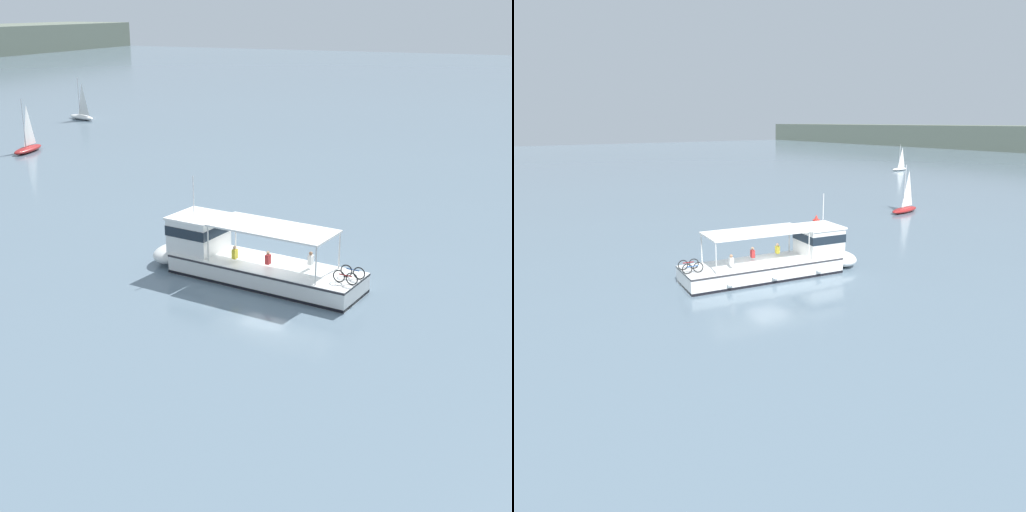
% 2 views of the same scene
% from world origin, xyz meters
% --- Properties ---
extents(ground_plane, '(400.00, 400.00, 0.00)m').
position_xyz_m(ground_plane, '(0.00, 0.00, 0.00)').
color(ground_plane, slate).
extents(ferry_main, '(4.81, 13.03, 5.32)m').
position_xyz_m(ferry_main, '(-0.26, 1.47, 1.02)').
color(ferry_main, white).
rests_on(ferry_main, ground).
extents(sailboat_near_starboard, '(4.98, 2.29, 5.40)m').
position_xyz_m(sailboat_near_starboard, '(22.84, 36.24, 0.54)').
color(sailboat_near_starboard, maroon).
rests_on(sailboat_near_starboard, ground).
extents(sailboat_off_bow, '(2.87, 5.00, 5.40)m').
position_xyz_m(sailboat_off_bow, '(43.07, 44.71, 0.54)').
color(sailboat_off_bow, white).
rests_on(sailboat_off_bow, ground).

